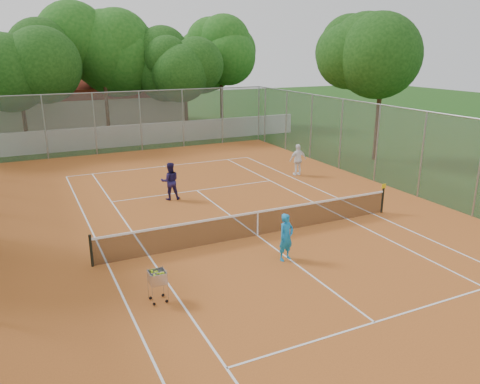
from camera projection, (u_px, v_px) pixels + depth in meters
name	position (u px, v px, depth m)	size (l,w,h in m)	color
ground	(257.00, 236.00, 17.36)	(120.00, 120.00, 0.00)	#163A0F
court_pad	(257.00, 236.00, 17.36)	(18.00, 34.00, 0.02)	#B25C22
court_lines	(257.00, 235.00, 17.36)	(10.98, 23.78, 0.01)	white
tennis_net	(258.00, 223.00, 17.21)	(11.88, 0.10, 0.98)	black
perimeter_fence	(258.00, 184.00, 16.78)	(18.00, 34.00, 4.00)	slate
boundary_wall	(135.00, 135.00, 33.52)	(26.00, 0.30, 1.50)	silver
clubhouse	(84.00, 102.00, 40.89)	(16.40, 9.00, 4.40)	beige
tropical_trees	(121.00, 72.00, 34.87)	(29.00, 19.00, 10.00)	#11370D
player_near	(286.00, 237.00, 15.16)	(0.58, 0.38, 1.58)	#177FC3
player_far_left	(170.00, 181.00, 21.30)	(0.84, 0.66, 1.74)	#20194B
player_far_right	(298.00, 160.00, 25.46)	(1.01, 0.42, 1.72)	white
ball_hopper	(158.00, 285.00, 12.69)	(0.47, 0.47, 0.99)	#B3B4BB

